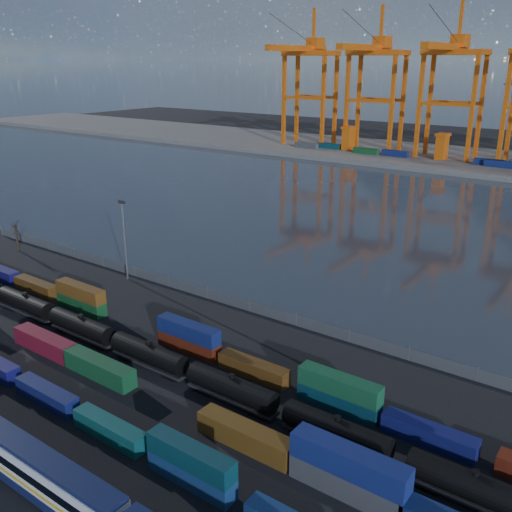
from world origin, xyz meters
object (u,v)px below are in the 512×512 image
Objects in this scene: tanker_string at (188,371)px; gantry_cranes at (497,66)px; bare_tree at (17,235)px; passenger_train at (38,473)px.

gantry_cranes is at bearing 94.35° from tanker_string.
bare_tree is (-72.72, 19.80, 1.59)m from tanker_string.
passenger_train is 24.95m from tanker_string.
bare_tree is 0.04× the size of gantry_cranes.
passenger_train is at bearing -30.86° from bare_tree.
bare_tree is (-74.74, 44.66, 1.06)m from passenger_train.
gantry_cranes reaches higher than tanker_string.
tanker_string is at bearing -85.65° from gantry_cranes.
tanker_string is 0.61× the size of gantry_cranes.
gantry_cranes is at bearing 94.38° from passenger_train.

